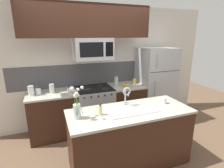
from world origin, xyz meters
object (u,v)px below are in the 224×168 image
(storage_jar_short, at_px, (52,88))
(storage_jar_squat, at_px, (69,89))
(refrigerator, at_px, (155,84))
(storage_jar_tall, at_px, (31,91))
(stove_range, at_px, (95,108))
(flower_vase, at_px, (77,108))
(french_press, at_px, (116,81))
(sink_faucet, at_px, (127,94))
(banana_bunch, at_px, (126,85))
(spare_glass, at_px, (164,101))
(microwave, at_px, (93,49))
(storage_jar_medium, at_px, (38,91))
(dish_soap_bottle, at_px, (100,110))
(coffee_tin, at_px, (135,81))

(storage_jar_short, bearing_deg, storage_jar_squat, -11.17)
(refrigerator, height_order, storage_jar_tall, refrigerator)
(stove_range, height_order, flower_vase, flower_vase)
(storage_jar_squat, bearing_deg, refrigerator, 1.63)
(french_press, relative_size, sink_faucet, 0.87)
(stove_range, distance_m, flower_vase, 1.48)
(banana_bunch, height_order, spare_glass, spare_glass)
(storage_jar_squat, bearing_deg, microwave, 1.85)
(stove_range, relative_size, banana_bunch, 4.89)
(storage_jar_medium, relative_size, storage_jar_short, 0.86)
(refrigerator, bearing_deg, storage_jar_squat, -178.37)
(stove_range, bearing_deg, storage_jar_squat, -175.78)
(banana_bunch, xyz_separation_m, sink_faucet, (-0.46, -0.99, 0.18))
(french_press, bearing_deg, banana_bunch, -32.55)
(flower_vase, bearing_deg, dish_soap_bottle, -1.11)
(refrigerator, height_order, coffee_tin, refrigerator)
(storage_jar_short, relative_size, dish_soap_bottle, 1.06)
(stove_range, distance_m, storage_jar_short, 0.99)
(stove_range, xyz_separation_m, refrigerator, (1.50, 0.02, 0.39))
(coffee_tin, bearing_deg, storage_jar_squat, -176.62)
(storage_jar_tall, xyz_separation_m, spare_glass, (2.06, -1.19, -0.04))
(storage_jar_medium, distance_m, coffee_tin, 2.05)
(storage_jar_tall, relative_size, storage_jar_medium, 1.22)
(french_press, distance_m, spare_glass, 1.31)
(storage_jar_tall, relative_size, french_press, 0.69)
(flower_vase, bearing_deg, french_press, 50.06)
(french_press, bearing_deg, sink_faucet, -103.85)
(storage_jar_tall, bearing_deg, storage_jar_squat, -2.19)
(microwave, distance_m, refrigerator, 1.74)
(microwave, relative_size, storage_jar_squat, 6.92)
(sink_faucet, height_order, dish_soap_bottle, sink_faucet)
(banana_bunch, relative_size, coffee_tin, 1.73)
(refrigerator, bearing_deg, sink_faucet, -139.40)
(spare_glass, height_order, flower_vase, flower_vase)
(stove_range, relative_size, microwave, 1.25)
(storage_jar_squat, bearing_deg, flower_vase, -92.34)
(refrigerator, height_order, dish_soap_bottle, refrigerator)
(refrigerator, xyz_separation_m, coffee_tin, (-0.53, 0.03, 0.11))
(spare_glass, bearing_deg, banana_bunch, 97.64)
(refrigerator, relative_size, spare_glass, 16.77)
(storage_jar_short, distance_m, storage_jar_squat, 0.33)
(sink_faucet, bearing_deg, storage_jar_short, 134.91)
(storage_jar_short, height_order, coffee_tin, storage_jar_short)
(storage_jar_short, bearing_deg, storage_jar_medium, -173.07)
(refrigerator, distance_m, storage_jar_squat, 2.01)
(storage_jar_short, distance_m, flower_vase, 1.29)
(storage_jar_tall, bearing_deg, storage_jar_medium, 3.59)
(refrigerator, distance_m, storage_jar_medium, 2.58)
(refrigerator, height_order, spare_glass, refrigerator)
(sink_faucet, height_order, spare_glass, sink_faucet)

